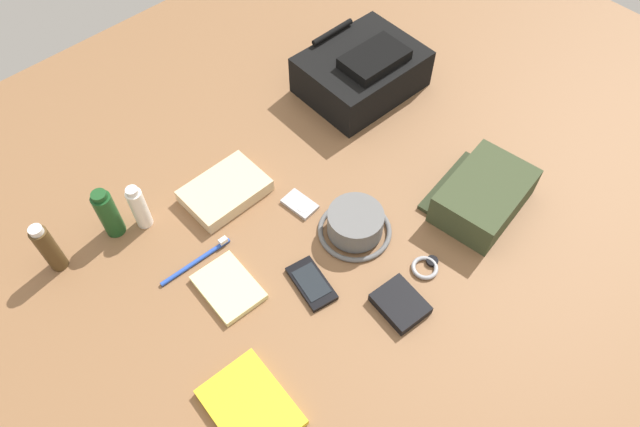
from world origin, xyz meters
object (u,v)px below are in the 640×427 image
Objects in this scene: bucket_hat at (355,225)px; wristwatch at (426,267)px; toiletry_pouch at (483,195)px; media_player at (299,205)px; notepad at (228,287)px; cell_phone at (311,283)px; toothpaste_tube at (139,207)px; wallet at (400,304)px; cologne_bottle at (49,248)px; backpack at (362,71)px; toothbrush at (200,259)px; shampoo_bottle at (108,213)px; paperback_novel at (251,407)px; folded_towel at (225,191)px.

wristwatch is at bearing -75.44° from bucket_hat.
media_player is at bearing 137.02° from toiletry_pouch.
cell_phone is at bearing -36.33° from notepad.
wallet is at bearing -63.74° from toothpaste_tube.
cologne_bottle is 0.99× the size of notepad.
backpack is 0.50m from bucket_hat.
bucket_hat is 0.95× the size of toothbrush.
toothpaste_tube is at bearing 100.58° from toothbrush.
wallet is (0.28, -0.57, -0.05)m from toothpaste_tube.
media_player is (-0.42, -0.19, -0.06)m from backpack.
toothpaste_tube is at bearing 122.18° from wallet.
toiletry_pouch reaches higher than toothbrush.
toiletry_pouch is at bearing -15.06° from cell_phone.
wallet is at bearing -171.65° from toiletry_pouch.
toiletry_pouch reaches higher than notepad.
shampoo_bottle is 0.24m from toothbrush.
toothbrush is at bearing 149.18° from bucket_hat.
bucket_hat reaches higher than cell_phone.
paperback_novel is (-0.03, -0.55, -0.06)m from shampoo_bottle.
paperback_novel is 0.38m from wallet.
folded_towel is at bearing 105.90° from wallet.
bucket_hat reaches higher than folded_towel.
backpack is 1.27× the size of toiletry_pouch.
paperback_novel is at bearing -148.64° from backpack.
wristwatch is (0.46, -0.58, -0.06)m from shampoo_bottle.
shampoo_bottle reaches higher than toothbrush.
cologne_bottle reaches higher than folded_towel.
toothpaste_tube is (-0.63, 0.52, 0.02)m from toiletry_pouch.
cologne_bottle is 2.08× the size of wristwatch.
wristwatch is at bearing -121.53° from backpack.
media_player is (0.40, 0.30, -0.00)m from paperback_novel.
toothpaste_tube is (-0.72, 0.02, -0.00)m from backpack.
bucket_hat is 0.37m from toothbrush.
cologne_bottle is 0.78m from wallet.
folded_towel is (-0.16, 0.30, -0.01)m from bucket_hat.
toothpaste_tube reaches higher than paperback_novel.
shampoo_bottle is 1.62× the size of media_player.
media_player is 0.59× the size of notepad.
media_player is at bearing -26.29° from cologne_bottle.
cell_phone is at bearing -66.04° from toothpaste_tube.
cell_phone is at bearing -168.69° from bucket_hat.
backpack is 3.00× the size of wallet.
toothpaste_tube is 0.19m from toothbrush.
wallet is (0.10, -0.17, 0.01)m from cell_phone.
cologne_bottle is 0.57m from paperback_novel.
folded_towel reaches higher than paperback_novel.
toothbrush is 0.11m from notepad.
paperback_novel is 0.54m from folded_towel.
toiletry_pouch is 1.01m from cologne_bottle.
backpack is 1.66× the size of paperback_novel.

